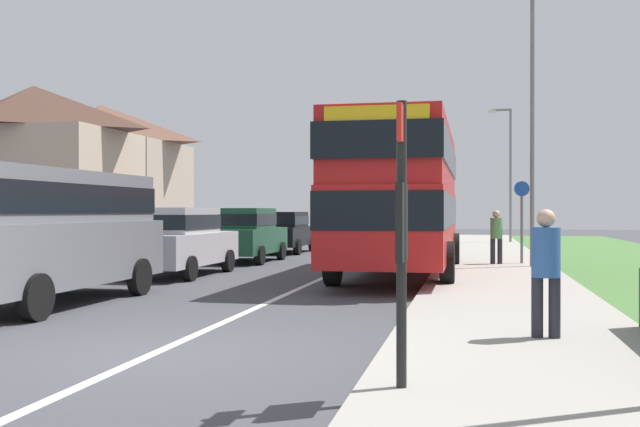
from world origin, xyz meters
TOP-DOWN VIEW (x-y plane):
  - ground_plane at (0.00, 0.00)m, footprint 120.00×120.00m
  - lane_marking_centre at (0.00, 8.00)m, footprint 0.14×60.00m
  - pavement_near_side at (4.20, 6.00)m, footprint 3.20×68.00m
  - double_decker_bus at (1.82, 10.73)m, footprint 2.80×9.87m
  - parked_van_grey at (-3.73, 3.69)m, footprint 2.11×5.56m
  - parked_car_silver at (-3.75, 9.53)m, footprint 1.91×4.39m
  - parked_car_dark_green at (-3.59, 14.63)m, footprint 1.91×4.04m
  - parked_car_black at (-3.73, 19.95)m, footprint 1.98×4.16m
  - pedestrian_at_stop at (4.47, 1.37)m, footprint 0.34×0.34m
  - pedestrian_walking_away at (4.27, 13.86)m, footprint 0.34×0.34m
  - bus_stop_sign at (3.00, -1.45)m, footprint 0.09×0.52m
  - cycle_route_sign at (5.01, 14.24)m, footprint 0.44×0.08m
  - street_lamp_mid at (5.12, 13.10)m, footprint 1.14×0.20m
  - street_lamp_far at (5.32, 29.46)m, footprint 1.14×0.20m
  - house_terrace_far_side at (-15.56, 24.28)m, footprint 7.93×12.04m

SIDE VIEW (x-z plane):
  - ground_plane at x=0.00m, z-range 0.00..0.00m
  - lane_marking_centre at x=0.00m, z-range 0.00..0.01m
  - pavement_near_side at x=4.20m, z-range 0.00..0.12m
  - parked_car_black at x=-3.73m, z-range 0.08..1.70m
  - parked_car_silver at x=-3.75m, z-range 0.08..1.81m
  - parked_car_dark_green at x=-3.59m, z-range 0.08..1.82m
  - pedestrian_at_stop at x=4.47m, z-range 0.14..1.81m
  - pedestrian_walking_away at x=4.27m, z-range 0.14..1.81m
  - parked_van_grey at x=-3.73m, z-range 0.21..2.56m
  - cycle_route_sign at x=5.01m, z-range 0.17..2.69m
  - bus_stop_sign at x=3.00m, z-range 0.24..2.84m
  - double_decker_bus at x=1.82m, z-range 0.29..3.99m
  - house_terrace_far_side at x=-15.56m, z-range 0.00..7.23m
  - street_lamp_far at x=5.32m, z-range 0.54..7.27m
  - street_lamp_mid at x=5.12m, z-range 0.56..8.92m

